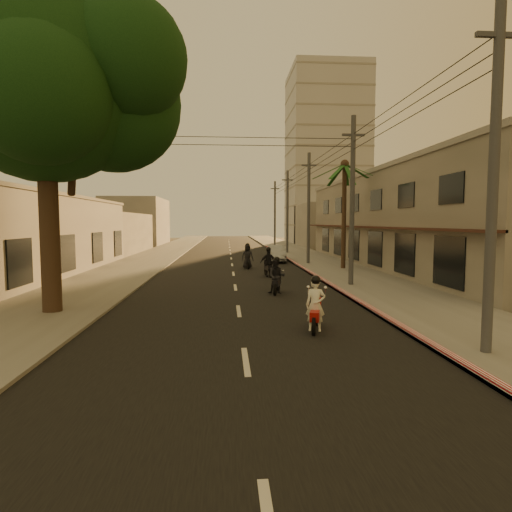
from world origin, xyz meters
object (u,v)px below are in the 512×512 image
object	(u,v)px
palm_tree	(345,170)
scooter_mid_b	(268,263)
parked_car	(277,253)
scooter_mid_a	(277,277)
scooter_red	(315,306)
scooter_far_a	(247,257)
broadleaf_tree	(57,84)

from	to	relation	value
palm_tree	scooter_mid_b	world-z (taller)	palm_tree
parked_car	palm_tree	bearing A→B (deg)	-51.82
palm_tree	scooter_mid_a	size ratio (longest dim) A/B	4.54
parked_car	scooter_red	bearing A→B (deg)	-87.43
scooter_far_a	parked_car	distance (m)	6.03
broadleaf_tree	scooter_far_a	world-z (taller)	broadleaf_tree
scooter_far_a	scooter_mid_b	bearing A→B (deg)	-80.48
palm_tree	scooter_mid_b	bearing A→B (deg)	-148.18
scooter_red	scooter_far_a	world-z (taller)	scooter_far_a
palm_tree	scooter_far_a	bearing A→B (deg)	169.90
palm_tree	scooter_mid_a	bearing A→B (deg)	-121.09
palm_tree	scooter_red	world-z (taller)	palm_tree
scooter_red	broadleaf_tree	bearing A→B (deg)	175.72
scooter_far_a	parked_car	world-z (taller)	scooter_far_a
scooter_mid_a	palm_tree	bearing A→B (deg)	73.04
palm_tree	scooter_mid_b	xyz separation A→B (m)	(-5.82, -3.61, -6.30)
broadleaf_tree	scooter_far_a	distance (m)	18.58
scooter_mid_b	parked_car	bearing A→B (deg)	72.79
scooter_mid_b	parked_car	xyz separation A→B (m)	(1.79, 10.14, -0.13)
broadleaf_tree	scooter_mid_b	size ratio (longest dim) A/B	6.29
palm_tree	scooter_far_a	distance (m)	9.42
scooter_red	palm_tree	bearing A→B (deg)	87.71
scooter_far_a	scooter_red	bearing A→B (deg)	-89.25
scooter_red	scooter_far_a	bearing A→B (deg)	109.83
scooter_mid_b	scooter_far_a	size ratio (longest dim) A/B	0.99
scooter_mid_b	scooter_far_a	bearing A→B (deg)	95.42
palm_tree	scooter_mid_a	world-z (taller)	palm_tree
broadleaf_tree	scooter_mid_b	xyz separation A→B (m)	(8.80, 10.25, -7.62)
scooter_far_a	scooter_mid_a	bearing A→B (deg)	-88.79
broadleaf_tree	scooter_far_a	size ratio (longest dim) A/B	6.24
palm_tree	scooter_red	size ratio (longest dim) A/B	4.59
palm_tree	scooter_mid_a	xyz separation A→B (m)	(-6.05, -10.03, -6.33)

